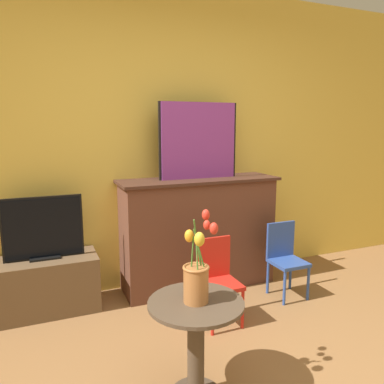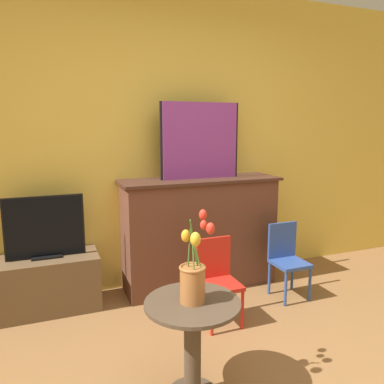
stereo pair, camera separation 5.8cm
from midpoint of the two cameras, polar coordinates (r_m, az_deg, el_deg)
wall_back at (r=3.44m, az=-6.43°, el=7.87°), size 8.00×0.06×2.70m
fireplace_mantel at (r=3.46m, az=0.50°, el=-6.00°), size 1.45×0.45×1.01m
painting at (r=3.34m, az=0.53°, el=7.81°), size 0.74×0.03×0.67m
tv_stand at (r=3.31m, az=-21.68°, el=-13.02°), size 0.79×0.38×0.44m
tv_monitor at (r=3.16m, az=-22.23°, el=-5.22°), size 0.60×0.12×0.50m
chair_red at (r=2.90m, az=3.31°, el=-12.64°), size 0.28×0.28×0.64m
chair_blue at (r=3.41m, az=13.51°, el=-9.36°), size 0.28×0.28×0.64m
side_table at (r=2.15m, az=-0.24°, el=-21.10°), size 0.51×0.51×0.56m
vase_tulips at (r=2.00m, az=-0.10°, el=-12.48°), size 0.19×0.20×0.47m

